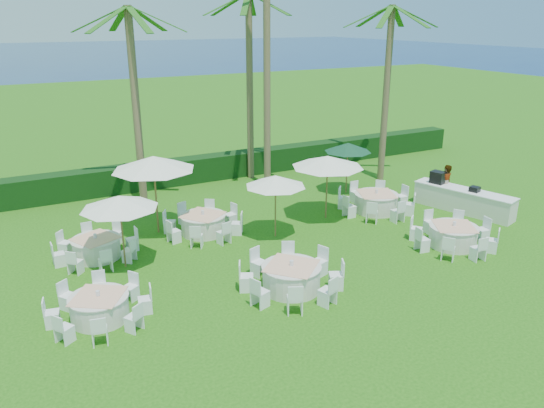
{
  "coord_description": "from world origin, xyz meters",
  "views": [
    {
      "loc": [
        -7.29,
        -12.15,
        7.72
      ],
      "look_at": [
        1.1,
        3.93,
        1.3
      ],
      "focal_mm": 35.0,
      "sensor_mm": 36.0,
      "label": 1
    }
  ],
  "objects": [
    {
      "name": "palm_b",
      "position": [
        -2.25,
        9.37,
        4.52
      ],
      "size": [
        4.12,
        4.4,
        8.15
      ],
      "color": "brown",
      "rests_on": "ground"
    },
    {
      "name": "staff_person",
      "position": [
        9.38,
        3.69,
        0.89
      ],
      "size": [
        0.69,
        0.49,
        1.79
      ],
      "primitive_type": "imported",
      "rotation": [
        0.0,
        0.0,
        3.24
      ],
      "color": "gray",
      "rests_on": "ground"
    },
    {
      "name": "banquet_table_e",
      "position": [
        -1.02,
        5.45,
        0.39
      ],
      "size": [
        2.97,
        2.97,
        0.91
      ],
      "color": "beige",
      "rests_on": "ground"
    },
    {
      "name": "umbrella_c",
      "position": [
        -2.51,
        6.32,
        2.71
      ],
      "size": [
        3.05,
        3.05,
        2.97
      ],
      "color": "brown",
      "rests_on": "ground"
    },
    {
      "name": "umbrella_d",
      "position": [
        3.96,
        4.69,
        2.36
      ],
      "size": [
        2.87,
        2.87,
        2.59
      ],
      "color": "brown",
      "rests_on": "ground"
    },
    {
      "name": "buffet_table",
      "position": [
        9.44,
        2.71,
        0.52
      ],
      "size": [
        2.11,
        4.26,
        1.49
      ],
      "color": "beige",
      "rests_on": "ground"
    },
    {
      "name": "hedge",
      "position": [
        0.0,
        12.0,
        0.6
      ],
      "size": [
        34.0,
        1.0,
        1.2
      ],
      "primitive_type": "cube",
      "color": "black",
      "rests_on": "ground"
    },
    {
      "name": "umbrella_a",
      "position": [
        -4.3,
        3.96,
        2.23
      ],
      "size": [
        2.46,
        2.46,
        2.44
      ],
      "color": "brown",
      "rests_on": "ground"
    },
    {
      "name": "banquet_table_b",
      "position": [
        -0.24,
        0.12,
        0.41
      ],
      "size": [
        3.06,
        3.06,
        0.95
      ],
      "color": "beige",
      "rests_on": "ground"
    },
    {
      "name": "umbrella_b",
      "position": [
        1.25,
        3.95,
        2.15
      ],
      "size": [
        2.23,
        2.23,
        2.35
      ],
      "color": "brown",
      "rests_on": "ground"
    },
    {
      "name": "palm_e",
      "position": [
        9.39,
        8.02,
        4.58
      ],
      "size": [
        4.16,
        4.4,
        8.25
      ],
      "color": "brown",
      "rests_on": "ground"
    },
    {
      "name": "banquet_table_d",
      "position": [
        -4.99,
        5.09,
        0.37
      ],
      "size": [
        2.82,
        2.82,
        0.87
      ],
      "color": "beige",
      "rests_on": "ground"
    },
    {
      "name": "ground",
      "position": [
        0.0,
        0.0,
        0.0
      ],
      "size": [
        120.0,
        120.0,
        0.0
      ],
      "primitive_type": "plane",
      "color": "#1C530E",
      "rests_on": "ground"
    },
    {
      "name": "banquet_table_a",
      "position": [
        -5.63,
        1.05,
        0.37
      ],
      "size": [
        2.78,
        2.78,
        0.86
      ],
      "color": "beige",
      "rests_on": "ground"
    },
    {
      "name": "banquet_table_c",
      "position": [
        6.45,
        0.26,
        0.4
      ],
      "size": [
        3.01,
        3.01,
        0.91
      ],
      "color": "beige",
      "rests_on": "ground"
    },
    {
      "name": "banquet_table_f",
      "position": [
        6.23,
        4.36,
        0.42
      ],
      "size": [
        3.15,
        3.15,
        0.96
      ],
      "color": "beige",
      "rests_on": "ground"
    },
    {
      "name": "umbrella_green",
      "position": [
        6.61,
        7.05,
        2.14
      ],
      "size": [
        2.14,
        2.14,
        2.35
      ],
      "color": "brown",
      "rests_on": "ground"
    },
    {
      "name": "palm_d",
      "position": [
        3.73,
        11.3,
        4.84
      ],
      "size": [
        4.4,
        4.0,
        8.76
      ],
      "color": "brown",
      "rests_on": "ground"
    },
    {
      "name": "palm_c",
      "position": [
        3.74,
        9.48,
        5.93
      ],
      "size": [
        4.4,
        3.97,
        10.9
      ],
      "color": "brown",
      "rests_on": "ground"
    },
    {
      "name": "ocean",
      "position": [
        0.0,
        102.0,
        0.0
      ],
      "size": [
        260.0,
        260.0,
        0.0
      ],
      "primitive_type": "plane",
      "color": "#081B54",
      "rests_on": "ground"
    }
  ]
}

